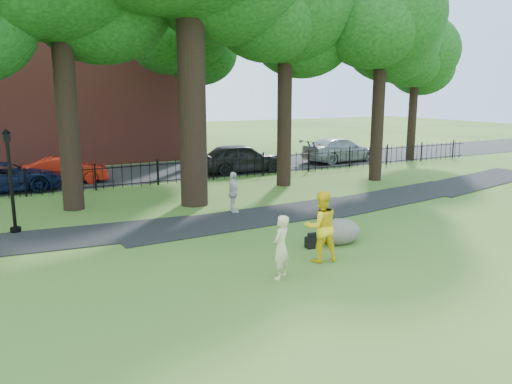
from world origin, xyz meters
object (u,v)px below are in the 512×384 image
boulder (339,230)px  lamppost (11,183)px  woman (281,247)px  man (321,226)px  red_sedan (66,170)px

boulder → lamppost: size_ratio=0.40×
woman → man: 1.74m
man → lamppost: (-7.23, 7.01, 0.70)m
boulder → red_sedan: size_ratio=0.34×
red_sedan → lamppost: bearing=170.6°
woman → lamppost: lamppost is taller
man → red_sedan: size_ratio=0.48×
woman → man: (1.62, 0.61, 0.17)m
woman → lamppost: bearing=-86.7°
man → red_sedan: (-4.45, 15.76, -0.31)m
boulder → woman: bearing=-151.2°
man → boulder: 1.96m
man → boulder: man is taller
woman → boulder: bearing=175.8°
boulder → lamppost: bearing=146.0°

